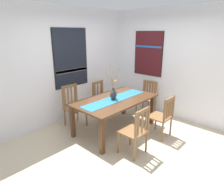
% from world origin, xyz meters
% --- Properties ---
extents(ground_plane, '(6.40, 6.40, 0.03)m').
position_xyz_m(ground_plane, '(0.00, 0.00, -0.01)').
color(ground_plane, beige).
extents(wall_back, '(6.40, 0.12, 2.70)m').
position_xyz_m(wall_back, '(0.00, 1.86, 1.35)').
color(wall_back, silver).
rests_on(wall_back, ground_plane).
extents(wall_side, '(0.12, 6.40, 2.70)m').
position_xyz_m(wall_side, '(1.86, 0.00, 1.35)').
color(wall_side, silver).
rests_on(wall_side, ground_plane).
extents(dining_table, '(1.82, 1.03, 0.73)m').
position_xyz_m(dining_table, '(0.25, 0.53, 0.64)').
color(dining_table, '#51331E').
rests_on(dining_table, ground_plane).
extents(table_runner, '(1.68, 0.36, 0.01)m').
position_xyz_m(table_runner, '(0.25, 0.53, 0.73)').
color(table_runner, '#236B93').
rests_on(table_runner, dining_table).
extents(centerpiece_vase, '(0.21, 0.31, 0.75)m').
position_xyz_m(centerpiece_vase, '(0.19, 0.52, 0.86)').
color(centerpiece_vase, '#333338').
rests_on(centerpiece_vase, dining_table).
extents(chair_0, '(0.45, 0.45, 0.87)m').
position_xyz_m(chair_0, '(0.69, 1.40, 0.45)').
color(chair_0, brown).
rests_on(chair_0, ground_plane).
extents(chair_1, '(0.45, 0.45, 0.87)m').
position_xyz_m(chair_1, '(1.56, 0.55, 0.46)').
color(chair_1, brown).
rests_on(chair_1, ground_plane).
extents(chair_2, '(0.42, 0.42, 0.90)m').
position_xyz_m(chair_2, '(-0.19, -0.35, 0.46)').
color(chair_2, brown).
rests_on(chair_2, ground_plane).
extents(chair_3, '(0.44, 0.44, 0.96)m').
position_xyz_m(chair_3, '(-0.23, 1.40, 0.49)').
color(chair_3, brown).
rests_on(chair_3, ground_plane).
extents(chair_4, '(0.42, 0.42, 0.89)m').
position_xyz_m(chair_4, '(0.69, -0.39, 0.47)').
color(chair_4, brown).
rests_on(chair_4, ground_plane).
extents(painting_on_back_wall, '(0.95, 0.05, 1.39)m').
position_xyz_m(painting_on_back_wall, '(0.06, 1.79, 1.51)').
color(painting_on_back_wall, black).
extents(painting_on_side_wall, '(0.05, 0.85, 1.15)m').
position_xyz_m(painting_on_side_wall, '(1.79, 0.73, 1.56)').
color(painting_on_side_wall, black).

